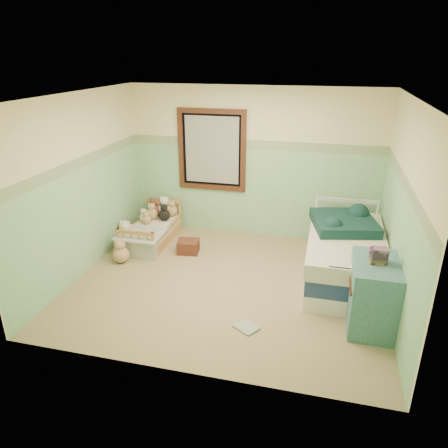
% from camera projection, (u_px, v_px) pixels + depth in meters
% --- Properties ---
extents(floor, '(4.20, 3.60, 0.02)m').
position_uv_depth(floor, '(227.00, 284.00, 5.83)').
color(floor, olive).
rests_on(floor, ground).
extents(ceiling, '(4.20, 3.60, 0.02)m').
position_uv_depth(ceiling, '(228.00, 95.00, 4.87)').
color(ceiling, silver).
rests_on(ceiling, wall_back).
extents(wall_back, '(4.20, 0.04, 2.50)m').
position_uv_depth(wall_back, '(253.00, 164.00, 6.97)').
color(wall_back, beige).
rests_on(wall_back, floor).
extents(wall_front, '(4.20, 0.04, 2.50)m').
position_uv_depth(wall_front, '(180.00, 262.00, 3.74)').
color(wall_front, beige).
rests_on(wall_front, floor).
extents(wall_left, '(0.04, 3.60, 2.50)m').
position_uv_depth(wall_left, '(81.00, 186.00, 5.82)').
color(wall_left, beige).
rests_on(wall_left, floor).
extents(wall_right, '(0.04, 3.60, 2.50)m').
position_uv_depth(wall_right, '(403.00, 212.00, 4.88)').
color(wall_right, beige).
rests_on(wall_right, floor).
extents(wainscot_mint, '(4.20, 0.01, 1.50)m').
position_uv_depth(wainscot_mint, '(252.00, 193.00, 7.15)').
color(wainscot_mint, '#7EB685').
rests_on(wainscot_mint, floor).
extents(border_strip, '(4.20, 0.01, 0.15)m').
position_uv_depth(border_strip, '(253.00, 145.00, 6.83)').
color(border_strip, '#486E52').
rests_on(border_strip, wall_back).
extents(window_frame, '(1.16, 0.06, 1.36)m').
position_uv_depth(window_frame, '(212.00, 150.00, 7.01)').
color(window_frame, black).
rests_on(window_frame, wall_back).
extents(window_blinds, '(0.92, 0.01, 1.12)m').
position_uv_depth(window_blinds, '(212.00, 150.00, 7.02)').
color(window_blinds, '#B3B3B0').
rests_on(window_blinds, window_frame).
extents(toddler_bed_frame, '(0.64, 1.28, 0.16)m').
position_uv_depth(toddler_bed_frame, '(152.00, 237.00, 7.09)').
color(toddler_bed_frame, '#A26945').
rests_on(toddler_bed_frame, floor).
extents(toddler_mattress, '(0.58, 1.22, 0.12)m').
position_uv_depth(toddler_mattress, '(151.00, 229.00, 7.04)').
color(toddler_mattress, silver).
rests_on(toddler_mattress, toddler_bed_frame).
extents(patchwork_quilt, '(0.69, 0.64, 0.03)m').
position_uv_depth(patchwork_quilt, '(141.00, 234.00, 6.65)').
color(patchwork_quilt, '#7092C0').
rests_on(patchwork_quilt, toddler_mattress).
extents(plush_bed_brown, '(0.21, 0.21, 0.21)m').
position_uv_depth(plush_bed_brown, '(154.00, 209.00, 7.46)').
color(plush_bed_brown, brown).
rests_on(plush_bed_brown, toddler_mattress).
extents(plush_bed_white, '(0.24, 0.24, 0.24)m').
position_uv_depth(plush_bed_white, '(165.00, 209.00, 7.41)').
color(plush_bed_white, white).
rests_on(plush_bed_white, toddler_mattress).
extents(plush_bed_tan, '(0.20, 0.20, 0.20)m').
position_uv_depth(plush_bed_tan, '(152.00, 214.00, 7.25)').
color(plush_bed_tan, tan).
rests_on(plush_bed_tan, toddler_mattress).
extents(plush_bed_dark, '(0.20, 0.20, 0.20)m').
position_uv_depth(plush_bed_dark, '(164.00, 215.00, 7.20)').
color(plush_bed_dark, black).
rests_on(plush_bed_dark, toddler_mattress).
extents(plush_floor_cream, '(0.27, 0.27, 0.27)m').
position_uv_depth(plush_floor_cream, '(126.00, 236.00, 6.99)').
color(plush_floor_cream, '#F3E3CE').
rests_on(plush_floor_cream, floor).
extents(plush_floor_tan, '(0.25, 0.25, 0.25)m').
position_uv_depth(plush_floor_tan, '(121.00, 255.00, 6.37)').
color(plush_floor_tan, tan).
rests_on(plush_floor_tan, floor).
extents(twin_bed_frame, '(0.98, 1.96, 0.22)m').
position_uv_depth(twin_bed_frame, '(343.00, 272.00, 5.92)').
color(twin_bed_frame, white).
rests_on(twin_bed_frame, floor).
extents(twin_boxspring, '(0.98, 1.96, 0.22)m').
position_uv_depth(twin_boxspring, '(345.00, 258.00, 5.83)').
color(twin_boxspring, navy).
rests_on(twin_boxspring, twin_bed_frame).
extents(twin_mattress, '(1.02, 2.00, 0.22)m').
position_uv_depth(twin_mattress, '(347.00, 243.00, 5.75)').
color(twin_mattress, silver).
rests_on(twin_mattress, twin_boxspring).
extents(teal_blanket, '(1.01, 1.05, 0.14)m').
position_uv_depth(teal_blanket, '(344.00, 223.00, 5.96)').
color(teal_blanket, '#0C3533').
rests_on(teal_blanket, twin_mattress).
extents(dresser, '(0.51, 0.81, 0.81)m').
position_uv_depth(dresser, '(373.00, 294.00, 4.81)').
color(dresser, '#346567').
rests_on(dresser, floor).
extents(book_stack, '(0.19, 0.16, 0.17)m').
position_uv_depth(book_stack, '(379.00, 256.00, 4.62)').
color(book_stack, '#421E26').
rests_on(book_stack, dresser).
extents(red_pillow, '(0.36, 0.33, 0.20)m').
position_uv_depth(red_pillow, '(188.00, 246.00, 6.70)').
color(red_pillow, brown).
rests_on(red_pillow, floor).
extents(floor_book, '(0.34, 0.32, 0.02)m').
position_uv_depth(floor_book, '(246.00, 327.00, 4.89)').
color(floor_book, gold).
rests_on(floor_book, floor).
extents(extra_plush_0, '(0.20, 0.20, 0.20)m').
position_uv_depth(extra_plush_0, '(172.00, 211.00, 7.40)').
color(extra_plush_0, tan).
rests_on(extra_plush_0, toddler_mattress).
extents(extra_plush_1, '(0.19, 0.19, 0.19)m').
position_uv_depth(extra_plush_1, '(157.00, 209.00, 7.47)').
color(extra_plush_1, '#F3E3CE').
rests_on(extra_plush_1, toddler_mattress).
extents(extra_plush_2, '(0.21, 0.21, 0.21)m').
position_uv_depth(extra_plush_2, '(158.00, 210.00, 7.43)').
color(extra_plush_2, brown).
rests_on(extra_plush_2, toddler_mattress).
extents(extra_plush_3, '(0.15, 0.15, 0.15)m').
position_uv_depth(extra_plush_3, '(144.00, 217.00, 7.18)').
color(extra_plush_3, '#F3E3CE').
rests_on(extra_plush_3, toddler_mattress).
extents(extra_plush_4, '(0.15, 0.15, 0.15)m').
position_uv_depth(extra_plush_4, '(147.00, 220.00, 7.06)').
color(extra_plush_4, tan).
rests_on(extra_plush_4, toddler_mattress).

